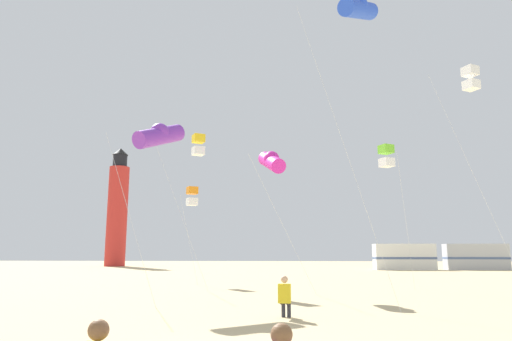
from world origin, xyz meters
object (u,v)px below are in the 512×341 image
(kite_box_gold, at_px, (198,145))
(kite_box_lime, at_px, (386,156))
(kite_tube_violet, at_px, (160,135))
(kite_flyer_standing, at_px, (285,296))
(rv_van_white, at_px, (404,257))
(kite_box_white, at_px, (471,79))
(kite_tube_magenta, at_px, (272,161))
(kite_tube_blue, at_px, (358,9))
(rv_van_silver, at_px, (475,257))
(lighthouse_distant, at_px, (117,210))
(kite_box_orange, at_px, (192,196))

(kite_box_gold, height_order, kite_box_lime, kite_box_gold)
(kite_tube_violet, bearing_deg, kite_box_lime, 31.10)
(kite_flyer_standing, height_order, rv_van_white, rv_van_white)
(kite_box_lime, distance_m, rv_van_white, 30.00)
(kite_box_gold, relative_size, kite_box_white, 0.77)
(kite_tube_violet, xyz_separation_m, kite_box_lime, (10.14, 6.12, 0.27))
(kite_tube_magenta, height_order, kite_tube_blue, kite_tube_blue)
(kite_box_white, height_order, rv_van_silver, kite_box_white)
(kite_tube_violet, xyz_separation_m, kite_box_gold, (0.17, 6.63, 1.18))
(kite_flyer_standing, height_order, kite_tube_magenta, kite_tube_magenta)
(kite_box_white, height_order, lighthouse_distant, lighthouse_distant)
(kite_tube_violet, bearing_deg, kite_box_orange, 95.02)
(kite_flyer_standing, xyz_separation_m, kite_box_orange, (-5.92, 14.35, 4.62))
(kite_box_lime, bearing_deg, kite_box_orange, 160.04)
(kite_tube_blue, height_order, kite_box_lime, kite_tube_blue)
(kite_flyer_standing, relative_size, kite_tube_magenta, 0.17)
(kite_box_orange, relative_size, kite_box_white, 0.55)
(kite_box_orange, xyz_separation_m, rv_van_white, (18.25, 24.62, -3.84))
(kite_tube_blue, xyz_separation_m, lighthouse_distant, (-27.54, 45.78, -3.56))
(kite_tube_magenta, xyz_separation_m, lighthouse_distant, (-23.83, 41.46, 1.73))
(kite_flyer_standing, relative_size, rv_van_white, 0.18)
(kite_flyer_standing, bearing_deg, kite_box_orange, -61.41)
(kite_box_gold, bearing_deg, kite_tube_violet, -91.47)
(kite_tube_violet, xyz_separation_m, kite_tube_magenta, (4.30, 4.00, -0.33))
(kite_tube_violet, relative_size, rv_van_silver, 1.08)
(lighthouse_distant, xyz_separation_m, rv_van_silver, (44.74, -10.06, -6.45))
(kite_box_orange, relative_size, kite_box_lime, 0.80)
(kite_tube_blue, bearing_deg, kite_box_lime, 71.75)
(kite_tube_violet, relative_size, kite_box_white, 0.67)
(kite_box_gold, relative_size, kite_box_orange, 1.41)
(kite_tube_blue, bearing_deg, kite_tube_violet, 177.69)
(kite_flyer_standing, bearing_deg, rv_van_silver, -110.81)
(kite_box_lime, height_order, kite_box_white, kite_box_white)
(kite_tube_blue, height_order, rv_van_silver, kite_tube_blue)
(kite_tube_violet, distance_m, kite_box_gold, 6.74)
(rv_van_white, bearing_deg, rv_van_silver, 3.74)
(rv_van_silver, bearing_deg, kite_box_orange, -132.13)
(kite_flyer_standing, xyz_separation_m, kite_tube_blue, (2.98, 3.90, 10.78))
(kite_box_orange, distance_m, lighthouse_distant, 40.04)
(kite_flyer_standing, bearing_deg, lighthouse_distant, -57.52)
(kite_box_lime, relative_size, rv_van_white, 1.13)
(kite_flyer_standing, height_order, kite_tube_violet, kite_tube_violet)
(lighthouse_distant, bearing_deg, kite_box_gold, -63.10)
(kite_box_orange, bearing_deg, rv_van_white, 53.45)
(kite_tube_violet, bearing_deg, kite_flyer_standing, -40.03)
(kite_tube_magenta, height_order, rv_van_white, kite_tube_magenta)
(kite_tube_magenta, xyz_separation_m, kite_tube_blue, (3.71, -4.32, 5.29))
(kite_box_lime, bearing_deg, kite_tube_violet, -148.90)
(rv_van_white, xyz_separation_m, rv_van_silver, (7.85, 0.66, 0.00))
(kite_box_white, distance_m, lighthouse_distant, 53.17)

